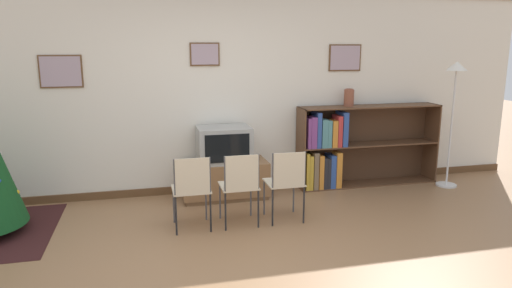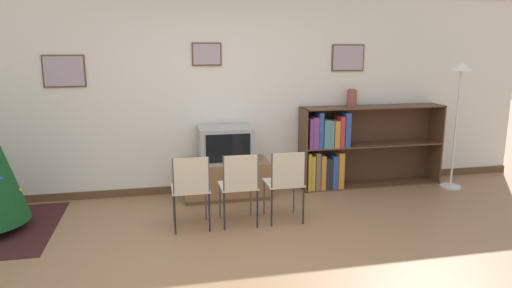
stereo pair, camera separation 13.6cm
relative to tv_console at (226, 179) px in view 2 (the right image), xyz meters
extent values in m
plane|color=#936B47|center=(-0.11, -1.93, -0.24)|extent=(24.00, 24.00, 0.00)
cube|color=silver|center=(-0.11, 0.34, 1.11)|extent=(9.12, 0.08, 2.70)
cube|color=brown|center=(-0.11, 0.29, -0.19)|extent=(9.12, 0.03, 0.10)
cube|color=brown|center=(-1.92, 0.29, 1.40)|extent=(0.49, 0.02, 0.39)
cube|color=#A893A3|center=(-1.92, 0.28, 1.40)|extent=(0.46, 0.01, 0.36)
cube|color=brown|center=(-0.18, 0.29, 1.59)|extent=(0.38, 0.02, 0.29)
cube|color=#A893A3|center=(-0.18, 0.28, 1.59)|extent=(0.34, 0.01, 0.26)
cube|color=brown|center=(1.76, 0.29, 1.54)|extent=(0.47, 0.02, 0.36)
cube|color=#A893A3|center=(1.76, 0.28, 1.54)|extent=(0.43, 0.01, 0.33)
sphere|color=gold|center=(-2.32, -0.52, 0.17)|extent=(0.05, 0.05, 0.05)
sphere|color=#1E4CB2|center=(-2.42, -0.75, 0.37)|extent=(0.04, 0.04, 0.04)
cube|color=brown|center=(0.00, 0.00, -0.22)|extent=(1.05, 0.52, 0.05)
cube|color=olive|center=(0.00, 0.00, 0.02)|extent=(1.09, 0.54, 0.43)
cube|color=#9E9E99|center=(0.00, 0.00, 0.46)|extent=(0.67, 0.49, 0.45)
cube|color=black|center=(0.00, -0.25, 0.46)|extent=(0.55, 0.01, 0.35)
cube|color=beige|center=(-0.52, -0.92, 0.19)|extent=(0.40, 0.40, 0.02)
cube|color=beige|center=(-0.52, -1.11, 0.39)|extent=(0.35, 0.01, 0.38)
cylinder|color=#4C4C51|center=(-0.70, -0.74, -0.03)|extent=(0.02, 0.02, 0.42)
cylinder|color=#4C4C51|center=(-0.34, -0.74, -0.03)|extent=(0.02, 0.02, 0.42)
cylinder|color=#4C4C51|center=(-0.70, -1.10, -0.03)|extent=(0.02, 0.02, 0.42)
cylinder|color=#4C4C51|center=(-0.34, -1.10, -0.03)|extent=(0.02, 0.02, 0.42)
cylinder|color=#4C4C51|center=(-0.70, -1.10, 0.17)|extent=(0.02, 0.02, 0.82)
cylinder|color=#4C4C51|center=(-0.34, -1.10, 0.17)|extent=(0.02, 0.02, 0.82)
cube|color=beige|center=(0.00, -0.92, 0.19)|extent=(0.40, 0.40, 0.02)
cube|color=beige|center=(0.00, -1.11, 0.39)|extent=(0.35, 0.01, 0.38)
cylinder|color=#4C4C51|center=(-0.18, -0.74, -0.03)|extent=(0.02, 0.02, 0.42)
cylinder|color=#4C4C51|center=(0.18, -0.74, -0.03)|extent=(0.02, 0.02, 0.42)
cylinder|color=#4C4C51|center=(-0.18, -1.10, -0.03)|extent=(0.02, 0.02, 0.42)
cylinder|color=#4C4C51|center=(0.18, -1.10, -0.03)|extent=(0.02, 0.02, 0.42)
cylinder|color=#4C4C51|center=(-0.18, -1.10, 0.17)|extent=(0.02, 0.02, 0.82)
cylinder|color=#4C4C51|center=(0.18, -1.10, 0.17)|extent=(0.02, 0.02, 0.82)
cube|color=beige|center=(0.52, -0.92, 0.19)|extent=(0.40, 0.40, 0.02)
cube|color=beige|center=(0.52, -1.11, 0.39)|extent=(0.35, 0.01, 0.38)
cylinder|color=#4C4C51|center=(0.34, -0.74, -0.03)|extent=(0.02, 0.02, 0.42)
cylinder|color=#4C4C51|center=(0.70, -0.74, -0.03)|extent=(0.02, 0.02, 0.42)
cylinder|color=#4C4C51|center=(0.34, -1.10, -0.03)|extent=(0.02, 0.02, 0.42)
cylinder|color=#4C4C51|center=(0.70, -1.10, -0.03)|extent=(0.02, 0.02, 0.42)
cylinder|color=#4C4C51|center=(0.34, -1.10, 0.17)|extent=(0.02, 0.02, 0.82)
cylinder|color=#4C4C51|center=(0.70, -1.10, 0.17)|extent=(0.02, 0.02, 0.82)
cube|color=brown|center=(1.07, 0.10, 0.32)|extent=(0.02, 0.36, 1.13)
cube|color=brown|center=(3.08, 0.10, 0.32)|extent=(0.02, 0.36, 1.13)
cube|color=brown|center=(2.08, 0.10, 0.87)|extent=(2.03, 0.36, 0.02)
cube|color=brown|center=(2.08, 0.10, -0.23)|extent=(2.03, 0.36, 0.02)
cube|color=brown|center=(2.08, 0.10, 0.34)|extent=(1.99, 0.36, 0.02)
cube|color=#492F1E|center=(2.08, 0.28, 0.32)|extent=(2.03, 0.01, 1.13)
cube|color=gold|center=(1.13, 0.04, 0.03)|extent=(0.04, 0.22, 0.51)
cube|color=gold|center=(1.18, 0.06, 0.01)|extent=(0.05, 0.28, 0.47)
cube|color=#756047|center=(1.25, 0.03, 0.03)|extent=(0.07, 0.21, 0.51)
cube|color=orange|center=(1.32, 0.03, 0.01)|extent=(0.06, 0.21, 0.47)
cube|color=#232328|center=(1.39, 0.07, -0.01)|extent=(0.05, 0.30, 0.43)
cube|color=#232328|center=(1.44, 0.06, -0.01)|extent=(0.04, 0.27, 0.42)
cube|color=#2D4C93|center=(1.50, 0.06, 0.00)|extent=(0.07, 0.26, 0.46)
cube|color=orange|center=(1.58, 0.03, 0.02)|extent=(0.08, 0.20, 0.50)
cube|color=#7A3D7F|center=(1.14, 0.07, 0.55)|extent=(0.04, 0.30, 0.40)
cube|color=#7A3D7F|center=(1.20, 0.04, 0.56)|extent=(0.08, 0.22, 0.42)
cube|color=#2D4C93|center=(1.27, 0.07, 0.59)|extent=(0.06, 0.29, 0.48)
cube|color=teal|center=(1.36, 0.04, 0.54)|extent=(0.08, 0.24, 0.38)
cube|color=teal|center=(1.43, 0.05, 0.54)|extent=(0.06, 0.25, 0.37)
cube|color=orange|center=(1.50, 0.03, 0.53)|extent=(0.07, 0.20, 0.36)
cube|color=#B73333|center=(1.57, 0.05, 0.56)|extent=(0.06, 0.25, 0.42)
cube|color=#2D4C93|center=(1.65, 0.08, 0.59)|extent=(0.07, 0.30, 0.47)
cylinder|color=brown|center=(1.77, 0.15, 1.00)|extent=(0.14, 0.14, 0.23)
torus|color=brown|center=(1.77, 0.15, 1.11)|extent=(0.12, 0.12, 0.02)
cylinder|color=silver|center=(3.13, -0.26, -0.23)|extent=(0.28, 0.28, 0.03)
cylinder|color=silver|center=(3.13, -0.26, 0.58)|extent=(0.03, 0.03, 1.59)
cone|color=white|center=(3.13, -0.26, 1.43)|extent=(0.28, 0.28, 0.12)
camera|label=1|loc=(-0.95, -5.62, 1.69)|focal=32.00mm
camera|label=2|loc=(-0.82, -5.65, 1.69)|focal=32.00mm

